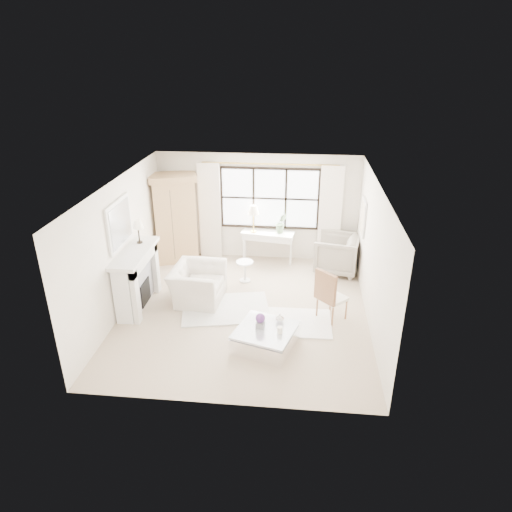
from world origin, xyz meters
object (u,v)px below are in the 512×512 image
object	(u,v)px
armoire	(175,218)
club_armchair	(198,284)
console_table	(268,247)
coffee_table	(265,338)

from	to	relation	value
armoire	club_armchair	distance (m)	2.33
console_table	club_armchair	xyz separation A→B (m)	(-1.34, -2.11, -0.02)
armoire	coffee_table	distance (m)	4.47
club_armchair	coffee_table	bearing A→B (deg)	-130.28
console_table	coffee_table	xyz separation A→B (m)	(0.25, -3.67, -0.22)
console_table	club_armchair	bearing A→B (deg)	-113.91
club_armchair	armoire	bearing A→B (deg)	30.16
armoire	club_armchair	xyz separation A→B (m)	(0.96, -1.98, -0.76)
armoire	console_table	world-z (taller)	armoire
club_armchair	coffee_table	size ratio (longest dim) A/B	0.94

